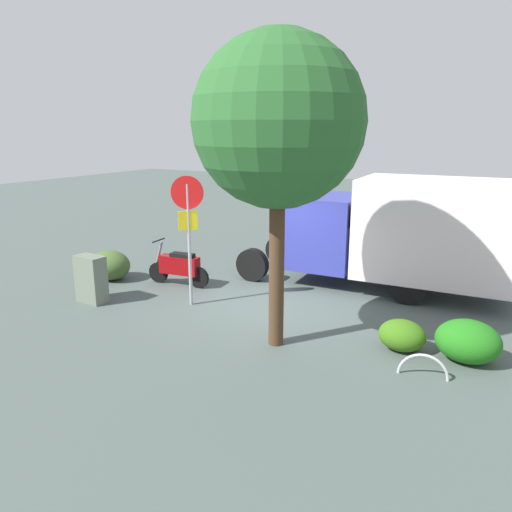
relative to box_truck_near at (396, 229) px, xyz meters
name	(u,v)px	position (x,y,z in m)	size (l,w,h in m)	color
ground_plane	(266,305)	(2.27, 2.72, -1.60)	(60.00, 60.00, 0.00)	#47534F
box_truck_near	(396,229)	(0.00, 0.00, 0.00)	(6.96, 2.56, 2.90)	black
motorcycle	(179,266)	(5.05, 2.49, -1.08)	(1.81, 0.57, 1.20)	black
stop_sign	(188,221)	(3.86, 3.56, 0.44)	(0.71, 0.33, 3.06)	#9E9EA3
street_tree	(278,123)	(1.08, 4.50, 2.59)	(3.08, 3.08, 5.75)	#47301E
utility_cabinet	(91,279)	(6.07, 4.58, -1.03)	(0.76, 0.40, 1.15)	slate
bike_rack_hoop	(422,377)	(-1.71, 4.45, -1.60)	(0.85, 0.85, 0.05)	#B7B7BC
shrub_near_sign	(110,265)	(7.04, 3.04, -1.19)	(1.20, 0.98, 0.82)	#3F5929
shrub_mid_verge	(402,335)	(-1.13, 3.58, -1.30)	(0.88, 0.72, 0.60)	#386A16
shrub_by_tree	(468,341)	(-2.26, 3.46, -1.21)	(1.15, 0.94, 0.78)	#206F18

